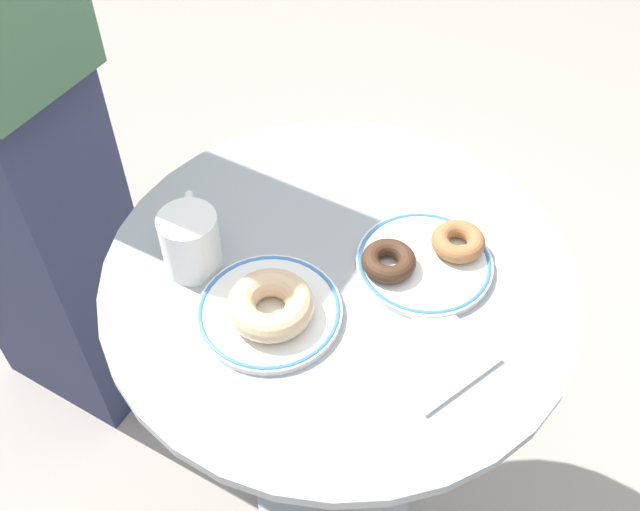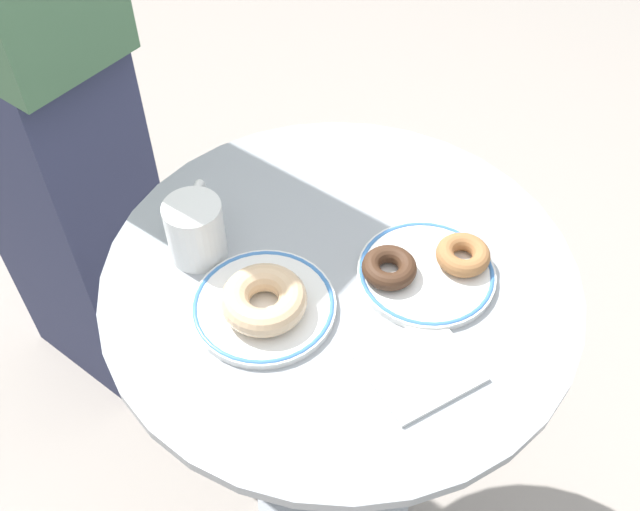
{
  "view_description": "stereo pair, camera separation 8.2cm",
  "coord_description": "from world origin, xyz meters",
  "px_view_note": "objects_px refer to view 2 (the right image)",
  "views": [
    {
      "loc": [
        -0.25,
        -0.6,
        1.52
      ],
      "look_at": [
        -0.03,
        0.0,
        0.79
      ],
      "focal_mm": 41.02,
      "sensor_mm": 36.0,
      "label": 1
    },
    {
      "loc": [
        -0.17,
        -0.63,
        1.52
      ],
      "look_at": [
        -0.03,
        0.0,
        0.79
      ],
      "focal_mm": 41.02,
      "sensor_mm": 36.0,
      "label": 2
    }
  ],
  "objects_px": {
    "cafe_table": "(338,361)",
    "plate_right": "(426,273)",
    "paper_napkin": "(420,367)",
    "donut_glazed": "(264,300)",
    "person_figure": "(17,61)",
    "donut_cinnamon": "(463,255)",
    "coffee_mug": "(196,228)",
    "plate_left": "(264,306)",
    "donut_chocolate": "(389,268)"
  },
  "relations": [
    {
      "from": "plate_right",
      "to": "plate_left",
      "type": "bearing_deg",
      "value": -178.15
    },
    {
      "from": "donut_chocolate",
      "to": "person_figure",
      "type": "bearing_deg",
      "value": 132.69
    },
    {
      "from": "coffee_mug",
      "to": "donut_glazed",
      "type": "bearing_deg",
      "value": -61.38
    },
    {
      "from": "plate_left",
      "to": "plate_right",
      "type": "xyz_separation_m",
      "value": [
        0.23,
        0.01,
        -0.0
      ]
    },
    {
      "from": "plate_left",
      "to": "coffee_mug",
      "type": "relative_size",
      "value": 1.59
    },
    {
      "from": "donut_cinnamon",
      "to": "coffee_mug",
      "type": "bearing_deg",
      "value": 162.8
    },
    {
      "from": "paper_napkin",
      "to": "coffee_mug",
      "type": "relative_size",
      "value": 1.07
    },
    {
      "from": "person_figure",
      "to": "plate_right",
      "type": "bearing_deg",
      "value": -44.73
    },
    {
      "from": "cafe_table",
      "to": "donut_cinnamon",
      "type": "bearing_deg",
      "value": -8.59
    },
    {
      "from": "cafe_table",
      "to": "person_figure",
      "type": "bearing_deg",
      "value": 130.33
    },
    {
      "from": "cafe_table",
      "to": "donut_glazed",
      "type": "height_order",
      "value": "donut_glazed"
    },
    {
      "from": "donut_glazed",
      "to": "donut_cinnamon",
      "type": "distance_m",
      "value": 0.28
    },
    {
      "from": "plate_left",
      "to": "donut_glazed",
      "type": "height_order",
      "value": "donut_glazed"
    },
    {
      "from": "cafe_table",
      "to": "coffee_mug",
      "type": "bearing_deg",
      "value": 155.69
    },
    {
      "from": "donut_cinnamon",
      "to": "paper_napkin",
      "type": "bearing_deg",
      "value": -125.95
    },
    {
      "from": "plate_left",
      "to": "person_figure",
      "type": "distance_m",
      "value": 0.64
    },
    {
      "from": "donut_glazed",
      "to": "donut_chocolate",
      "type": "height_order",
      "value": "donut_glazed"
    },
    {
      "from": "cafe_table",
      "to": "plate_right",
      "type": "bearing_deg",
      "value": -15.18
    },
    {
      "from": "plate_right",
      "to": "coffee_mug",
      "type": "bearing_deg",
      "value": 159.03
    },
    {
      "from": "donut_chocolate",
      "to": "paper_napkin",
      "type": "distance_m",
      "value": 0.15
    },
    {
      "from": "plate_left",
      "to": "paper_napkin",
      "type": "xyz_separation_m",
      "value": [
        0.17,
        -0.13,
        -0.0
      ]
    },
    {
      "from": "plate_right",
      "to": "paper_napkin",
      "type": "distance_m",
      "value": 0.15
    },
    {
      "from": "plate_left",
      "to": "donut_glazed",
      "type": "relative_size",
      "value": 1.7
    },
    {
      "from": "paper_napkin",
      "to": "person_figure",
      "type": "height_order",
      "value": "person_figure"
    },
    {
      "from": "plate_left",
      "to": "paper_napkin",
      "type": "bearing_deg",
      "value": -37.92
    },
    {
      "from": "paper_napkin",
      "to": "person_figure",
      "type": "relative_size",
      "value": 0.08
    },
    {
      "from": "paper_napkin",
      "to": "coffee_mug",
      "type": "bearing_deg",
      "value": 133.62
    },
    {
      "from": "paper_napkin",
      "to": "coffee_mug",
      "type": "height_order",
      "value": "coffee_mug"
    },
    {
      "from": "donut_glazed",
      "to": "person_figure",
      "type": "relative_size",
      "value": 0.07
    },
    {
      "from": "plate_right",
      "to": "paper_napkin",
      "type": "xyz_separation_m",
      "value": [
        -0.05,
        -0.14,
        -0.0
      ]
    },
    {
      "from": "donut_glazed",
      "to": "paper_napkin",
      "type": "relative_size",
      "value": 0.87
    },
    {
      "from": "plate_left",
      "to": "donut_glazed",
      "type": "distance_m",
      "value": 0.03
    },
    {
      "from": "donut_cinnamon",
      "to": "person_figure",
      "type": "xyz_separation_m",
      "value": [
        -0.6,
        0.54,
        0.05
      ]
    },
    {
      "from": "cafe_table",
      "to": "donut_cinnamon",
      "type": "height_order",
      "value": "donut_cinnamon"
    },
    {
      "from": "plate_right",
      "to": "donut_glazed",
      "type": "relative_size",
      "value": 1.68
    },
    {
      "from": "donut_glazed",
      "to": "coffee_mug",
      "type": "height_order",
      "value": "coffee_mug"
    },
    {
      "from": "donut_cinnamon",
      "to": "donut_glazed",
      "type": "bearing_deg",
      "value": -175.48
    },
    {
      "from": "coffee_mug",
      "to": "person_figure",
      "type": "height_order",
      "value": "person_figure"
    },
    {
      "from": "cafe_table",
      "to": "donut_chocolate",
      "type": "xyz_separation_m",
      "value": [
        0.06,
        -0.03,
        0.25
      ]
    },
    {
      "from": "cafe_table",
      "to": "paper_napkin",
      "type": "relative_size",
      "value": 5.79
    },
    {
      "from": "plate_left",
      "to": "plate_right",
      "type": "distance_m",
      "value": 0.23
    },
    {
      "from": "donut_glazed",
      "to": "person_figure",
      "type": "bearing_deg",
      "value": 119.88
    },
    {
      "from": "cafe_table",
      "to": "paper_napkin",
      "type": "height_order",
      "value": "paper_napkin"
    },
    {
      "from": "plate_right",
      "to": "donut_glazed",
      "type": "xyz_separation_m",
      "value": [
        -0.23,
        -0.02,
        0.02
      ]
    },
    {
      "from": "plate_left",
      "to": "donut_chocolate",
      "type": "relative_size",
      "value": 2.56
    },
    {
      "from": "donut_chocolate",
      "to": "coffee_mug",
      "type": "relative_size",
      "value": 0.62
    },
    {
      "from": "donut_glazed",
      "to": "person_figure",
      "type": "height_order",
      "value": "person_figure"
    },
    {
      "from": "plate_right",
      "to": "donut_chocolate",
      "type": "distance_m",
      "value": 0.06
    },
    {
      "from": "donut_cinnamon",
      "to": "coffee_mug",
      "type": "xyz_separation_m",
      "value": [
        -0.35,
        0.11,
        0.02
      ]
    },
    {
      "from": "donut_glazed",
      "to": "plate_right",
      "type": "bearing_deg",
      "value": 4.13
    }
  ]
}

